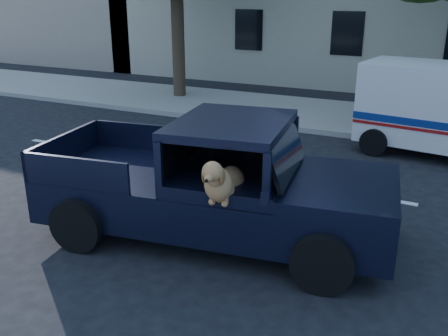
# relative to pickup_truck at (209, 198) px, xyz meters

# --- Properties ---
(ground) EXTENTS (120.00, 120.00, 0.00)m
(ground) POSITION_rel_pickup_truck_xyz_m (-1.90, -0.65, -0.66)
(ground) COLOR black
(ground) RESTS_ON ground
(far_sidewalk) EXTENTS (60.00, 4.00, 0.15)m
(far_sidewalk) POSITION_rel_pickup_truck_xyz_m (-1.90, 8.55, -0.58)
(far_sidewalk) COLOR gray
(far_sidewalk) RESTS_ON ground
(lane_stripes) EXTENTS (21.60, 0.14, 0.01)m
(lane_stripes) POSITION_rel_pickup_truck_xyz_m (0.10, 2.75, -0.65)
(lane_stripes) COLOR silver
(lane_stripes) RESTS_ON ground
(pickup_truck) EXTENTS (5.67, 3.03, 1.94)m
(pickup_truck) POSITION_rel_pickup_truck_xyz_m (0.00, 0.00, 0.00)
(pickup_truck) COLOR black
(pickup_truck) RESTS_ON ground
(mail_truck) EXTENTS (4.12, 2.44, 2.14)m
(mail_truck) POSITION_rel_pickup_truck_xyz_m (3.00, 6.10, 0.28)
(mail_truck) COLOR silver
(mail_truck) RESTS_ON ground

